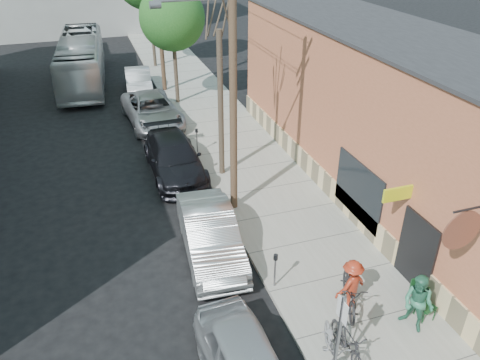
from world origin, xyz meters
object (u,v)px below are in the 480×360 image
object	(u,v)px
utility_pole_near	(231,80)
patio_chair_a	(420,293)
bus	(81,60)
car_2	(174,158)
parking_meter_far	(197,137)
patron_green	(418,303)
cyclist	(351,285)
car_1	(210,235)
tree_bare	(221,106)
patio_chair_b	(426,306)
car_3	(152,110)
car_4	(138,81)
parked_bike_a	(348,343)
parked_bike_b	(332,347)
tree_leafy_mid	(172,18)
sign_post	(339,332)
parking_meter_near	(275,265)

from	to	relation	value
utility_pole_near	patio_chair_a	world-z (taller)	utility_pole_near
bus	car_2	bearing A→B (deg)	-73.20
parking_meter_far	utility_pole_near	world-z (taller)	utility_pole_near
patron_green	cyclist	xyz separation A→B (m)	(-1.31, 1.34, -0.08)
car_1	tree_bare	bearing A→B (deg)	73.88
patio_chair_b	bus	xyz separation A→B (m)	(-8.51, 26.47, 1.04)
utility_pole_near	car_3	distance (m)	11.09
parking_meter_far	patio_chair_b	distance (m)	13.33
car_4	bus	distance (m)	4.79
patio_chair_b	car_2	bearing A→B (deg)	99.44
parked_bike_a	car_2	distance (m)	12.00
bus	car_3	bearing A→B (deg)	-65.11
car_1	car_3	bearing A→B (deg)	94.38
patio_chair_b	car_3	xyz separation A→B (m)	(-5.10, 17.45, 0.23)
parked_bike_b	car_4	world-z (taller)	car_4
utility_pole_near	bus	xyz separation A→B (m)	(-4.99, 18.98, -3.78)
parked_bike_a	parked_bike_b	xyz separation A→B (m)	(-0.43, 0.07, -0.05)
utility_pole_near	patron_green	xyz separation A→B (m)	(2.96, -7.71, -4.34)
tree_bare	car_1	world-z (taller)	tree_bare
car_3	car_4	distance (m)	5.76
parked_bike_a	tree_bare	bearing A→B (deg)	93.44
tree_leafy_mid	parking_meter_far	bearing A→B (deg)	-94.26
patio_chair_b	parked_bike_a	size ratio (longest dim) A/B	0.47
utility_pole_near	parked_bike_b	size ratio (longest dim) A/B	5.16
utility_pole_near	car_3	world-z (taller)	utility_pole_near
cyclist	car_3	world-z (taller)	cyclist
parking_meter_far	tree_leafy_mid	size ratio (longest dim) A/B	0.18
tree_leafy_mid	cyclist	world-z (taller)	tree_leafy_mid
parked_bike_b	car_1	xyz separation A→B (m)	(-1.78, 5.52, 0.17)
sign_post	patron_green	xyz separation A→B (m)	(3.00, 0.81, -0.76)
patio_chair_a	bus	xyz separation A→B (m)	(-8.66, 25.97, 1.04)
patio_chair_b	bus	distance (m)	27.82
patron_green	bus	world-z (taller)	bus
parking_meter_near	car_1	xyz separation A→B (m)	(-1.45, 2.38, -0.15)
tree_leafy_mid	car_1	xyz separation A→B (m)	(-2.00, -15.17, -4.43)
patio_chair_a	parked_bike_a	distance (m)	3.23
car_1	cyclist	bearing A→B (deg)	-45.94
car_2	car_4	size ratio (longest dim) A/B	1.20
car_1	car_3	distance (m)	12.43
patio_chair_a	patio_chair_b	xyz separation A→B (m)	(-0.16, -0.50, 0.00)
car_4	cyclist	bearing A→B (deg)	-77.31
sign_post	car_4	xyz separation A→B (m)	(-1.55, 24.24, -1.07)
parked_bike_b	tree_leafy_mid	bearing A→B (deg)	108.77
parking_meter_near	parked_bike_b	distance (m)	3.17
utility_pole_near	car_1	distance (m)	5.44
parked_bike_a	parked_bike_b	distance (m)	0.44
sign_post	cyclist	size ratio (longest dim) A/B	1.67
tree_bare	patron_green	world-z (taller)	tree_bare
patron_green	bus	bearing A→B (deg)	173.79
parking_meter_near	parked_bike_b	world-z (taller)	parking_meter_near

